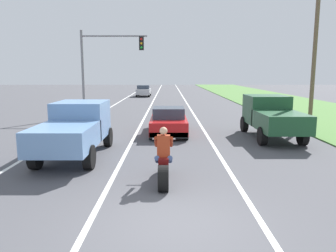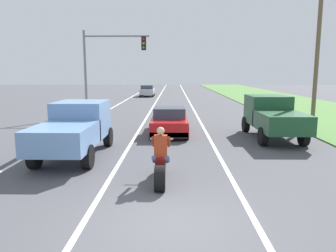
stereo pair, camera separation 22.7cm
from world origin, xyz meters
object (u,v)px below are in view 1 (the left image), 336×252
at_px(traffic_light_mast_near, 102,60).
at_px(distant_car_far_ahead, 143,91).
at_px(sports_car_red, 168,121).
at_px(pickup_truck_right_shoulder_dark_green, 271,115).
at_px(motorcycle_with_rider, 163,163).
at_px(pickup_truck_left_lane_light_blue, 75,127).

relative_size(traffic_light_mast_near, distant_car_far_ahead, 1.50).
distance_m(traffic_light_mast_near, distant_car_far_ahead, 20.62).
distance_m(sports_car_red, pickup_truck_right_shoulder_dark_green, 5.06).
relative_size(motorcycle_with_rider, pickup_truck_right_shoulder_dark_green, 0.46).
relative_size(motorcycle_with_rider, distant_car_far_ahead, 0.55).
relative_size(sports_car_red, pickup_truck_right_shoulder_dark_green, 0.90).
bearing_deg(pickup_truck_right_shoulder_dark_green, sports_car_red, 166.96).
height_order(traffic_light_mast_near, distant_car_far_ahead, traffic_light_mast_near).
bearing_deg(pickup_truck_right_shoulder_dark_green, traffic_light_mast_near, 141.01).
xyz_separation_m(pickup_truck_left_lane_light_blue, distant_car_far_ahead, (0.18, 31.53, -0.33)).
relative_size(motorcycle_with_rider, pickup_truck_left_lane_light_blue, 0.46).
height_order(motorcycle_with_rider, pickup_truck_left_lane_light_blue, pickup_truck_left_lane_light_blue).
bearing_deg(traffic_light_mast_near, motorcycle_with_rider, -72.72).
relative_size(sports_car_red, distant_car_far_ahead, 1.08).
xyz_separation_m(sports_car_red, pickup_truck_left_lane_light_blue, (-3.45, -4.67, 0.48)).
bearing_deg(pickup_truck_right_shoulder_dark_green, pickup_truck_left_lane_light_blue, -157.10).
distance_m(sports_car_red, distant_car_far_ahead, 27.06).
distance_m(pickup_truck_right_shoulder_dark_green, traffic_light_mast_near, 12.54).
xyz_separation_m(motorcycle_with_rider, pickup_truck_left_lane_light_blue, (-3.30, 3.00, 0.51)).
distance_m(sports_car_red, traffic_light_mast_near, 8.67).
bearing_deg(distant_car_far_ahead, traffic_light_mast_near, -93.68).
bearing_deg(pickup_truck_left_lane_light_blue, traffic_light_mast_near, 95.72).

